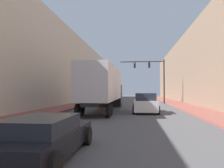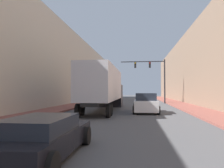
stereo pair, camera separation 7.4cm
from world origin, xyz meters
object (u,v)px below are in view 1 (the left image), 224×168
(semi_truck, at_px, (104,87))
(suv_car, at_px, (145,103))
(traffic_signal_gantry, at_px, (154,73))
(sedan_car, at_px, (44,137))

(semi_truck, xyz_separation_m, suv_car, (3.87, -1.31, -1.44))
(semi_truck, distance_m, traffic_signal_gantry, 14.50)
(suv_car, relative_size, traffic_signal_gantry, 0.66)
(semi_truck, xyz_separation_m, traffic_signal_gantry, (5.68, 13.12, 2.41))
(sedan_car, distance_m, suv_car, 13.80)
(sedan_car, distance_m, traffic_signal_gantry, 28.58)
(semi_truck, bearing_deg, sedan_car, -88.15)
(suv_car, xyz_separation_m, traffic_signal_gantry, (1.81, 14.43, 3.84))
(sedan_car, relative_size, traffic_signal_gantry, 0.66)
(traffic_signal_gantry, bearing_deg, sedan_car, -100.59)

